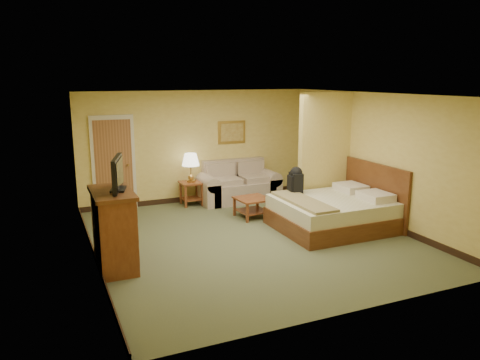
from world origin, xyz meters
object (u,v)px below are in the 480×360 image
dresser (114,229)px  coffee_table (253,203)px  bed (337,212)px  loveseat (238,188)px

dresser → coffee_table: bearing=26.9°
bed → coffee_table: bearing=133.1°
loveseat → dresser: bearing=-138.7°
coffee_table → loveseat: bearing=79.0°
dresser → loveseat: bearing=41.3°
bed → dresser: bearing=-176.6°
loveseat → dresser: 4.46m
bed → loveseat: bearing=109.5°
loveseat → coffee_table: bearing=-101.0°
dresser → bed: size_ratio=0.55×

